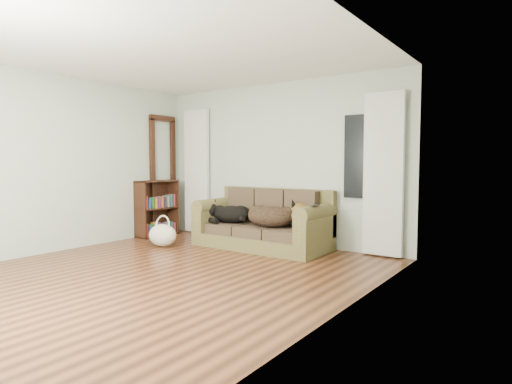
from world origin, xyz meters
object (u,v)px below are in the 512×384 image
Objects in this scene: tote_bag at (163,236)px; bookshelf at (157,208)px; sofa at (262,219)px; dog_black_lab at (229,214)px; dog_shepherd at (274,217)px.

bookshelf reaches higher than tote_bag.
bookshelf is at bearing 142.75° from tote_bag.
dog_black_lab is at bearing -175.26° from sofa.
dog_shepherd is at bearing 6.42° from bookshelf.
sofa is at bearing -6.89° from dog_shepherd.
dog_shepherd is at bearing 26.74° from tote_bag.
dog_black_lab is at bearing 46.12° from tote_bag.
bookshelf is at bearing -177.80° from dog_black_lab.
sofa is at bearing 7.29° from bookshelf.
sofa is 2.65× the size of dog_shepherd.
dog_shepherd is 1.62× the size of tote_bag.
tote_bag is (-0.73, -0.76, -0.32)m from dog_black_lab.
dog_black_lab is at bearing -0.76° from dog_shepherd.
dog_black_lab is 1.56m from bookshelf.
bookshelf is (-0.82, 0.63, 0.34)m from tote_bag.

